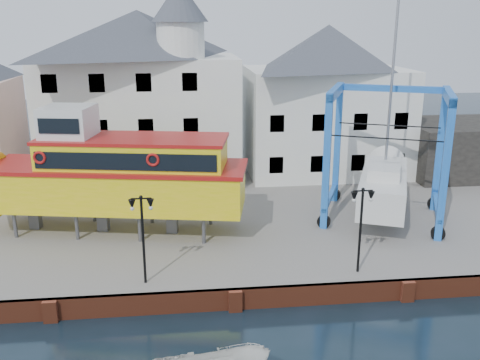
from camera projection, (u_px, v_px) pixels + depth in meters
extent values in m
plane|color=#14242C|center=(235.00, 310.00, 24.01)|extent=(140.00, 140.00, 0.00)
cube|color=slate|center=(218.00, 215.00, 34.33)|extent=(44.00, 22.00, 1.00)
cube|color=maroon|center=(235.00, 299.00, 23.98)|extent=(44.00, 0.25, 1.00)
cube|color=maroon|center=(50.00, 311.00, 22.96)|extent=(0.60, 0.36, 1.00)
cube|color=maroon|center=(235.00, 301.00, 23.81)|extent=(0.60, 0.36, 1.00)
cube|color=maroon|center=(407.00, 291.00, 24.67)|extent=(0.60, 0.36, 1.00)
cube|color=silver|center=(142.00, 119.00, 39.50)|extent=(14.00, 8.00, 9.00)
pyramid|color=#3D4049|center=(138.00, 34.00, 37.75)|extent=(14.00, 8.00, 3.20)
cube|color=black|center=(58.00, 173.00, 35.98)|extent=(1.00, 0.08, 1.20)
cube|color=black|center=(104.00, 172.00, 36.30)|extent=(1.00, 0.08, 1.20)
cube|color=black|center=(148.00, 171.00, 36.62)|extent=(1.00, 0.08, 1.20)
cube|color=black|center=(192.00, 169.00, 36.94)|extent=(1.00, 0.08, 1.20)
cube|color=black|center=(54.00, 130.00, 35.12)|extent=(1.00, 0.08, 1.20)
cube|color=black|center=(100.00, 129.00, 35.44)|extent=(1.00, 0.08, 1.20)
cube|color=black|center=(146.00, 128.00, 35.76)|extent=(1.00, 0.08, 1.20)
cube|color=black|center=(191.00, 127.00, 36.08)|extent=(1.00, 0.08, 1.20)
cube|color=black|center=(49.00, 84.00, 34.26)|extent=(1.00, 0.08, 1.20)
cube|color=black|center=(97.00, 83.00, 34.58)|extent=(1.00, 0.08, 1.20)
cube|color=black|center=(144.00, 82.00, 34.90)|extent=(1.00, 0.08, 1.20)
cube|color=black|center=(190.00, 82.00, 35.22)|extent=(1.00, 0.08, 1.20)
cylinder|color=silver|center=(181.00, 40.00, 35.90)|extent=(3.20, 3.20, 2.40)
cone|color=#3D4049|center=(179.00, 1.00, 35.18)|extent=(3.80, 3.80, 2.60)
cube|color=silver|center=(325.00, 121.00, 41.62)|extent=(12.00, 8.00, 8.00)
pyramid|color=#3D4049|center=(328.00, 47.00, 40.01)|extent=(12.00, 8.00, 3.20)
cube|color=black|center=(276.00, 165.00, 38.06)|extent=(1.00, 0.08, 1.20)
cube|color=black|center=(317.00, 164.00, 38.38)|extent=(1.00, 0.08, 1.20)
cube|color=black|center=(358.00, 163.00, 38.70)|extent=(1.00, 0.08, 1.20)
cube|color=black|center=(398.00, 162.00, 39.02)|extent=(1.00, 0.08, 1.20)
cube|color=black|center=(277.00, 124.00, 37.19)|extent=(1.00, 0.08, 1.20)
cube|color=black|center=(319.00, 123.00, 37.51)|extent=(1.00, 0.08, 1.20)
cube|color=black|center=(360.00, 122.00, 37.83)|extent=(1.00, 0.08, 1.20)
cube|color=black|center=(401.00, 121.00, 38.15)|extent=(1.00, 0.08, 1.20)
cube|color=black|center=(456.00, 148.00, 41.35)|extent=(8.00, 7.00, 4.00)
cylinder|color=black|center=(143.00, 242.00, 23.86)|extent=(0.12, 0.12, 4.00)
cube|color=black|center=(141.00, 199.00, 23.27)|extent=(0.90, 0.06, 0.06)
sphere|color=black|center=(141.00, 197.00, 23.25)|extent=(0.16, 0.16, 0.16)
cone|color=black|center=(132.00, 205.00, 23.31)|extent=(0.32, 0.32, 0.45)
sphere|color=silver|center=(132.00, 209.00, 23.36)|extent=(0.18, 0.18, 0.18)
cone|color=black|center=(150.00, 204.00, 23.39)|extent=(0.32, 0.32, 0.45)
sphere|color=silver|center=(151.00, 208.00, 23.44)|extent=(0.18, 0.18, 0.18)
cylinder|color=black|center=(360.00, 232.00, 24.93)|extent=(0.12, 0.12, 4.00)
cube|color=black|center=(363.00, 191.00, 24.34)|extent=(0.90, 0.06, 0.06)
sphere|color=black|center=(363.00, 189.00, 24.32)|extent=(0.16, 0.16, 0.16)
cone|color=black|center=(354.00, 197.00, 24.37)|extent=(0.32, 0.32, 0.45)
sphere|color=silver|center=(354.00, 200.00, 24.42)|extent=(0.18, 0.18, 0.18)
cone|color=black|center=(371.00, 196.00, 24.46)|extent=(0.32, 0.32, 0.45)
sphere|color=silver|center=(371.00, 200.00, 24.51)|extent=(0.18, 0.18, 0.18)
cylinder|color=#59595E|center=(15.00, 225.00, 29.30)|extent=(0.23, 0.23, 1.49)
cylinder|color=#59595E|center=(37.00, 208.00, 31.96)|extent=(0.23, 0.23, 1.49)
cylinder|color=#59595E|center=(77.00, 226.00, 29.04)|extent=(0.23, 0.23, 1.49)
cylinder|color=#59595E|center=(94.00, 209.00, 31.70)|extent=(0.23, 0.23, 1.49)
cylinder|color=#59595E|center=(140.00, 228.00, 28.79)|extent=(0.23, 0.23, 1.49)
cylinder|color=#59595E|center=(152.00, 211.00, 31.45)|extent=(0.23, 0.23, 1.49)
cylinder|color=#59595E|center=(204.00, 230.00, 28.53)|extent=(0.23, 0.23, 1.49)
cylinder|color=#59595E|center=(210.00, 212.00, 31.19)|extent=(0.23, 0.23, 1.49)
cube|color=#59595E|center=(35.00, 216.00, 30.59)|extent=(0.68, 0.60, 1.49)
cube|color=#59595E|center=(103.00, 218.00, 30.30)|extent=(0.68, 0.60, 1.49)
cube|color=#59595E|center=(172.00, 220.00, 30.01)|extent=(0.68, 0.60, 1.49)
cube|color=#D6C906|center=(118.00, 187.00, 29.70)|extent=(14.40, 6.33, 2.19)
cube|color=#A21613|center=(117.00, 167.00, 29.36)|extent=(14.72, 6.54, 0.22)
cube|color=#D6C906|center=(134.00, 155.00, 29.08)|extent=(10.41, 5.19, 1.59)
cube|color=black|center=(125.00, 162.00, 27.42)|extent=(9.40, 1.85, 0.90)
cube|color=black|center=(141.00, 147.00, 30.71)|extent=(9.40, 1.85, 0.90)
cube|color=#A21613|center=(133.00, 139.00, 28.83)|extent=(10.62, 5.33, 0.18)
cube|color=silver|center=(68.00, 123.00, 28.85)|extent=(3.03, 3.03, 1.81)
cube|color=black|center=(59.00, 126.00, 27.56)|extent=(2.15, 0.47, 0.80)
torus|color=#A21613|center=(39.00, 158.00, 27.66)|extent=(0.71, 0.27, 0.70)
torus|color=#A21613|center=(153.00, 160.00, 27.22)|extent=(0.71, 0.27, 0.70)
cube|color=blue|center=(327.00, 163.00, 29.76)|extent=(0.50, 0.50, 7.70)
cylinder|color=black|center=(324.00, 221.00, 30.76)|extent=(0.82, 0.55, 0.77)
cube|color=blue|center=(337.00, 144.00, 34.46)|extent=(0.50, 0.50, 7.70)
cylinder|color=black|center=(335.00, 195.00, 35.45)|extent=(0.82, 0.55, 0.77)
cube|color=blue|center=(445.00, 172.00, 28.06)|extent=(0.50, 0.50, 7.70)
cylinder|color=black|center=(438.00, 233.00, 29.06)|extent=(0.82, 0.55, 0.77)
cube|color=blue|center=(439.00, 150.00, 32.76)|extent=(0.50, 0.50, 7.70)
cylinder|color=black|center=(434.00, 204.00, 33.75)|extent=(0.82, 0.55, 0.77)
cube|color=blue|center=(335.00, 92.00, 31.06)|extent=(2.50, 5.21, 0.54)
cube|color=blue|center=(330.00, 196.00, 32.90)|extent=(2.40, 5.17, 0.23)
cube|color=blue|center=(449.00, 96.00, 29.36)|extent=(2.50, 5.21, 0.54)
cube|color=blue|center=(437.00, 206.00, 31.20)|extent=(2.40, 5.17, 0.23)
cube|color=blue|center=(392.00, 89.00, 32.56)|extent=(6.23, 2.93, 0.39)
cube|color=silver|center=(383.00, 187.00, 31.80)|extent=(5.55, 8.58, 1.76)
cone|color=silver|center=(386.00, 166.00, 36.29)|extent=(3.02, 2.61, 2.53)
cube|color=#59595E|center=(382.00, 207.00, 32.16)|extent=(1.02, 1.93, 0.77)
cube|color=silver|center=(384.00, 170.00, 30.95)|extent=(2.91, 3.73, 0.66)
cylinder|color=#99999E|center=(393.00, 68.00, 30.31)|extent=(0.21, 0.21, 12.10)
cube|color=black|center=(387.00, 138.00, 29.02)|extent=(5.57, 2.45, 0.05)
cube|color=black|center=(389.00, 125.00, 32.65)|extent=(5.57, 2.45, 0.05)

